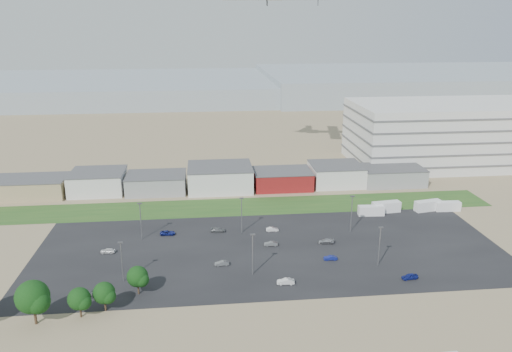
{
  "coord_description": "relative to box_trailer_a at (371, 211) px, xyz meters",
  "views": [
    {
      "loc": [
        -11.11,
        -96.51,
        56.29
      ],
      "look_at": [
        1.51,
        22.0,
        19.42
      ],
      "focal_mm": 35.0,
      "sensor_mm": 36.0,
      "label": 1
    }
  ],
  "objects": [
    {
      "name": "parked_car_4",
      "position": [
        -46.54,
        -28.1,
        -0.89
      ],
      "size": [
        3.57,
        1.43,
        1.15
      ],
      "primitive_type": "imported",
      "rotation": [
        0.0,
        0.0,
        -1.51
      ],
      "color": "#595B5E",
      "rests_on": "ground"
    },
    {
      "name": "box_trailer_d",
      "position": [
        24.98,
        1.18,
        -0.02
      ],
      "size": [
        7.78,
        2.71,
        2.88
      ],
      "primitive_type": null,
      "rotation": [
        0.0,
        0.0,
        -0.04
      ],
      "color": "silver",
      "rests_on": "ground"
    },
    {
      "name": "lightpole_front_m",
      "position": [
        -39.55,
        -33.27,
        3.61
      ],
      "size": [
        1.2,
        0.5,
        10.16
      ],
      "primitive_type": null,
      "color": "slate",
      "rests_on": "ground"
    },
    {
      "name": "hills_backdrop",
      "position": [
        1.28,
        274.39,
        3.03
      ],
      "size": [
        700.0,
        200.0,
        9.0
      ],
      "primitive_type": null,
      "color": "gray",
      "rests_on": "ground"
    },
    {
      "name": "parked_car_5",
      "position": [
        -75.17,
        -18.27,
        -0.84
      ],
      "size": [
        3.81,
        1.81,
        1.26
      ],
      "primitive_type": "imported",
      "rotation": [
        0.0,
        0.0,
        -1.66
      ],
      "color": "silver",
      "rests_on": "ground"
    },
    {
      "name": "ground",
      "position": [
        -38.72,
        -40.61,
        -1.47
      ],
      "size": [
        700.0,
        700.0,
        0.0
      ],
      "primitive_type": "plane",
      "color": "#8D795A",
      "rests_on": "ground"
    },
    {
      "name": "box_trailer_b",
      "position": [
        5.49,
        2.05,
        0.17
      ],
      "size": [
        9.02,
        3.78,
        3.28
      ],
      "primitive_type": null,
      "rotation": [
        0.0,
        0.0,
        0.12
      ],
      "color": "silver",
      "rests_on": "ground"
    },
    {
      "name": "parked_car_10",
      "position": [
        -75.3,
        -39.43,
        -0.82
      ],
      "size": [
        4.57,
        2.19,
        1.28
      ],
      "primitive_type": "imported",
      "rotation": [
        0.0,
        0.0,
        1.66
      ],
      "color": "#595B5E",
      "rests_on": "ground"
    },
    {
      "name": "parked_car_6",
      "position": [
        -46.68,
        -7.85,
        -0.87
      ],
      "size": [
        4.26,
        2.05,
        1.19
      ],
      "primitive_type": "imported",
      "rotation": [
        0.0,
        0.0,
        1.48
      ],
      "color": "#595B5E",
      "rests_on": "ground"
    },
    {
      "name": "grass_strip",
      "position": [
        -38.72,
        11.39,
        -1.46
      ],
      "size": [
        160.0,
        16.0,
        0.02
      ],
      "primitive_type": "cube",
      "color": "#244F1D",
      "rests_on": "ground"
    },
    {
      "name": "lightpole_front_l",
      "position": [
        -69.08,
        -33.28,
        3.34
      ],
      "size": [
        1.13,
        0.47,
        9.62
      ],
      "primitive_type": null,
      "color": "slate",
      "rests_on": "ground"
    },
    {
      "name": "box_trailer_a",
      "position": [
        0.0,
        0.0,
        0.0
      ],
      "size": [
        7.94,
        2.85,
        2.93
      ],
      "primitive_type": null,
      "rotation": [
        0.0,
        0.0,
        -0.05
      ],
      "color": "silver",
      "rests_on": "ground"
    },
    {
      "name": "parked_car_1",
      "position": [
        -19.7,
        -28.05,
        -0.91
      ],
      "size": [
        3.42,
        1.38,
        1.11
      ],
      "primitive_type": "imported",
      "rotation": [
        0.0,
        0.0,
        -1.63
      ],
      "color": "navy",
      "rests_on": "ground"
    },
    {
      "name": "parked_car_2",
      "position": [
        -4.03,
        -39.36,
        -0.82
      ],
      "size": [
        3.96,
        2.01,
        1.29
      ],
      "primitive_type": "imported",
      "rotation": [
        0.0,
        0.0,
        -1.44
      ],
      "color": "navy",
      "rests_on": "ground"
    },
    {
      "name": "parked_car_7",
      "position": [
        -33.23,
        -18.38,
        -0.88
      ],
      "size": [
        3.65,
        1.52,
        1.18
      ],
      "primitive_type": "imported",
      "rotation": [
        0.0,
        0.0,
        -1.65
      ],
      "color": "#595B5E",
      "rests_on": "ground"
    },
    {
      "name": "tree_mid",
      "position": [
        -75.37,
        -47.2,
        2.14
      ],
      "size": [
        4.81,
        4.81,
        7.22
      ],
      "primitive_type": null,
      "color": "black",
      "rests_on": "ground"
    },
    {
      "name": "lightpole_back_l",
      "position": [
        -67.43,
        -10.5,
        3.72
      ],
      "size": [
        1.22,
        0.51,
        10.37
      ],
      "primitive_type": null,
      "color": "slate",
      "rests_on": "ground"
    },
    {
      "name": "lightpole_front_r",
      "position": [
        -8.97,
        -32.06,
        3.54
      ],
      "size": [
        1.18,
        0.49,
        10.01
      ],
      "primitive_type": null,
      "color": "slate",
      "rests_on": "ground"
    },
    {
      "name": "parked_car_11",
      "position": [
        -31.56,
        -8.98,
        -0.89
      ],
      "size": [
        3.54,
        1.3,
        1.16
      ],
      "primitive_type": "imported",
      "rotation": [
        0.0,
        0.0,
        1.55
      ],
      "color": "silver",
      "rests_on": "ground"
    },
    {
      "name": "parked_car_13",
      "position": [
        -32.64,
        -38.62,
        -0.82
      ],
      "size": [
        4.04,
        1.69,
        1.3
      ],
      "primitive_type": "imported",
      "rotation": [
        0.0,
        0.0,
        -1.65
      ],
      "color": "silver",
      "rests_on": "ground"
    },
    {
      "name": "parking_lot",
      "position": [
        -33.72,
        -20.61,
        -1.46
      ],
      "size": [
        120.0,
        50.0,
        0.01
      ],
      "primitive_type": "cube",
      "color": "black",
      "rests_on": "ground"
    },
    {
      "name": "parked_car_12",
      "position": [
        -18.49,
        -18.45,
        -0.84
      ],
      "size": [
        4.5,
        2.28,
        1.25
      ],
      "primitive_type": "imported",
      "rotation": [
        0.0,
        0.0,
        -1.7
      ],
      "color": "#A5A5AA",
      "rests_on": "ground"
    },
    {
      "name": "tree_left",
      "position": [
        -83.57,
        -48.68,
        3.72
      ],
      "size": [
        6.92,
        6.92,
        10.38
      ],
      "primitive_type": null,
      "color": "black",
      "rests_on": "ground"
    },
    {
      "name": "parked_car_9",
      "position": [
        -60.68,
        -8.39,
        -0.89
      ],
      "size": [
        4.26,
        2.15,
        1.15
      ],
      "primitive_type": "imported",
      "rotation": [
        0.0,
        0.0,
        1.51
      ],
      "color": "navy",
      "rests_on": "ground"
    },
    {
      "name": "box_trailer_c",
      "position": [
        18.88,
        1.94,
        0.13
      ],
      "size": [
        8.84,
        4.23,
        3.18
      ],
      "primitive_type": null,
      "rotation": [
        0.0,
        0.0,
        0.19
      ],
      "color": "silver",
      "rests_on": "ground"
    },
    {
      "name": "lightpole_back_m",
      "position": [
        -40.18,
        -8.94,
        3.66
      ],
      "size": [
        1.21,
        0.5,
        10.26
      ],
      "primitive_type": null,
      "color": "slate",
      "rests_on": "ground"
    },
    {
      "name": "building_row",
      "position": [
        -55.72,
        30.39,
        2.53
      ],
      "size": [
        170.0,
        20.0,
        8.0
      ],
      "primitive_type": null,
      "color": "silver",
      "rests_on": "ground"
    },
    {
      "name": "tree_near",
      "position": [
        -64.98,
        -39.4,
        2.2
      ],
      "size": [
        4.89,
        4.89,
        7.33
      ],
      "primitive_type": null,
      "color": "black",
      "rests_on": "ground"
    },
    {
      "name": "tree_right",
      "position": [
        -70.91,
        -45.37,
        2.1
      ],
      "size": [
        4.76,
        4.76,
        7.14
      ],
      "primitive_type": null,
      "color": "black",
      "rests_on": "ground"
    },
    {
      "name": "lightpole_back_r",
      "position": [
        -9.75,
        -11.49,
        3.84
      ],
      "size": [
        1.25,
        0.52,
        10.61
      ],
      "primitive_type": null,
      "color": "slate",
      "rests_on": "ground"
    },
    {
      "name": "parking_garage",
      "position": [
        51.28,
        54.39,
        11.03
      ],
      "size": [
        80.0,
        40.0,
        25.0
      ],
      "primitive_type": "cube",
      "color": "silver",
      "rests_on": "ground"
    }
  ]
}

